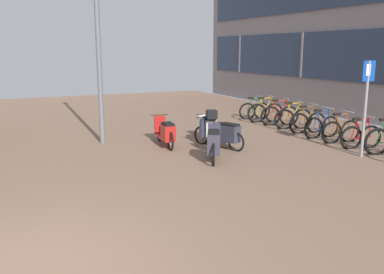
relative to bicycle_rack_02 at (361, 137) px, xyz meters
The scene contains 15 objects.
ground 8.05m from the bicycle_rack_02, 157.23° to the right, with size 21.00×40.00×0.13m.
bicycle_rack_02 is the anchor object (origin of this frame).
bicycle_rack_03 0.77m from the bicycle_rack_02, 87.39° to the left, with size 1.32×0.48×0.95m.
bicycle_rack_04 1.55m from the bicycle_rack_02, 89.25° to the left, with size 1.32×0.48×0.96m.
bicycle_rack_05 2.32m from the bicycle_rack_02, 86.80° to the left, with size 1.32×0.48×0.97m.
bicycle_rack_06 3.10m from the bicycle_rack_02, 86.85° to the left, with size 1.33×0.52×1.00m.
bicycle_rack_07 3.87m from the bicycle_rack_02, 87.31° to the left, with size 1.35×0.56×1.00m.
bicycle_rack_08 4.64m from the bicycle_rack_02, 88.63° to the left, with size 1.39×0.48×1.02m.
bicycle_rack_09 5.42m from the bicycle_rack_02, 88.44° to the left, with size 1.27×0.47×0.93m.
scooter_near 5.36m from the bicycle_rack_02, 152.12° to the left, with size 0.56×1.78×0.83m.
scooter_mid 3.78m from the bicycle_rack_02, 154.51° to the left, with size 0.84×1.69×0.83m.
scooter_far 4.21m from the bicycle_rack_02, 144.34° to the left, with size 0.76×1.63×1.03m.
scooter_extra 4.27m from the bicycle_rack_02, behind, with size 0.96×1.58×0.86m.
parking_sign 1.51m from the bicycle_rack_02, 134.87° to the right, with size 0.40×0.07×2.40m.
lamp_post 7.96m from the bicycle_rack_02, 149.42° to the left, with size 0.20×0.52×6.60m.
Camera 1 is at (-0.11, -5.02, 2.66)m, focal length 39.10 mm.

